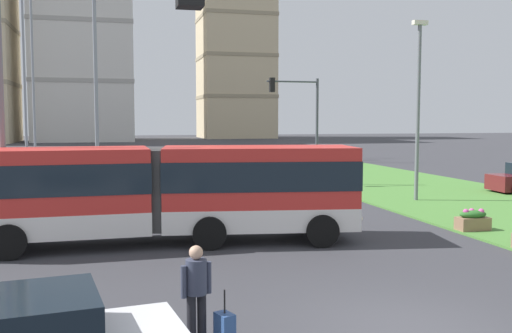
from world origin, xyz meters
TOP-DOWN VIEW (x-y plane):
  - ground_plane at (0.00, 0.00)m, footprint 260.00×260.00m
  - articulated_bus at (-3.51, 8.53)m, footprint 11.94×3.51m
  - car_grey_wagon at (-6.04, 19.68)m, footprint 4.42×2.06m
  - pedestrian_crossing at (-3.88, 0.24)m, footprint 0.55×0.36m
  - rolling_suitcase at (-3.43, 0.04)m, footprint 0.35×0.42m
  - flower_planter_2 at (6.74, 7.71)m, footprint 1.10×0.56m
  - traffic_light_far_right at (5.40, 22.00)m, footprint 3.08×0.28m
  - streetlight_left at (-8.50, 9.92)m, footprint 0.70×0.28m
  - streetlight_median at (8.64, 14.79)m, footprint 0.70×0.28m
  - apartment_tower_westcentre at (-9.60, 99.00)m, footprint 16.98×19.27m
  - apartment_tower_centre at (20.04, 107.38)m, footprint 14.45×14.50m

SIDE VIEW (x-z plane):
  - ground_plane at x=0.00m, z-range 0.00..0.00m
  - rolling_suitcase at x=-3.43m, z-range -0.17..0.80m
  - flower_planter_2 at x=6.74m, z-range 0.06..0.80m
  - car_grey_wagon at x=-6.04m, z-range -0.04..1.54m
  - pedestrian_crossing at x=-3.88m, z-range 0.13..1.87m
  - articulated_bus at x=-3.51m, z-range 0.15..3.15m
  - traffic_light_far_right at x=5.40m, z-range 1.10..7.29m
  - streetlight_median at x=8.64m, z-range 0.44..8.82m
  - streetlight_left at x=-8.50m, z-range 0.44..9.19m
  - apartment_tower_centre at x=20.04m, z-range 0.02..40.21m
  - apartment_tower_westcentre at x=-9.60m, z-range 0.02..49.39m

